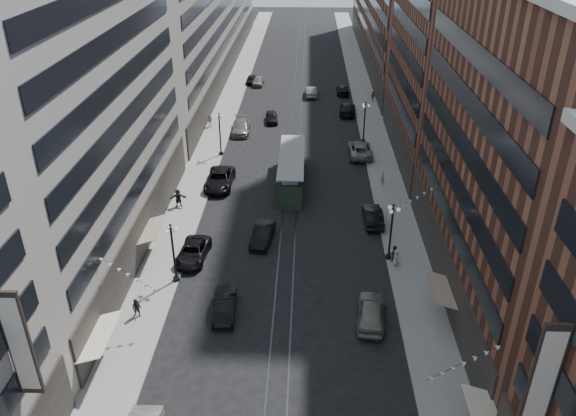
# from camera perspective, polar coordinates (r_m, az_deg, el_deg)

# --- Properties ---
(ground) EXTENTS (220.00, 220.00, 0.00)m
(ground) POSITION_cam_1_polar(r_m,az_deg,el_deg) (76.02, 0.66, 6.75)
(ground) COLOR black
(ground) RESTS_ON ground
(sidewalk_west) EXTENTS (4.00, 180.00, 0.15)m
(sidewalk_west) POSITION_cam_1_polar(r_m,az_deg,el_deg) (86.27, -6.59, 9.33)
(sidewalk_west) COLOR gray
(sidewalk_west) RESTS_ON ground
(sidewalk_east) EXTENTS (4.00, 180.00, 0.15)m
(sidewalk_east) POSITION_cam_1_polar(r_m,az_deg,el_deg) (85.84, 8.29, 9.12)
(sidewalk_east) COLOR gray
(sidewalk_east) RESTS_ON ground
(rail_west) EXTENTS (0.12, 180.00, 0.02)m
(rail_west) POSITION_cam_1_polar(r_m,az_deg,el_deg) (85.39, 0.36, 9.26)
(rail_west) COLOR #2D2D33
(rail_west) RESTS_ON ground
(rail_east) EXTENTS (0.12, 180.00, 0.02)m
(rail_east) POSITION_cam_1_polar(r_m,az_deg,el_deg) (85.36, 1.31, 9.25)
(rail_east) COLOR #2D2D33
(rail_east) RESTS_ON ground
(building_west_mid) EXTENTS (8.00, 36.00, 28.00)m
(building_west_mid) POSITION_cam_1_polar(r_m,az_deg,el_deg) (49.48, -20.53, 9.97)
(building_west_mid) COLOR gray
(building_west_mid) RESTS_ON ground
(building_east_mid) EXTENTS (8.00, 30.00, 24.00)m
(building_east_mid) POSITION_cam_1_polar(r_m,az_deg,el_deg) (44.56, 22.10, 4.92)
(building_east_mid) COLOR brown
(building_east_mid) RESTS_ON ground
(lamppost_sw_far) EXTENTS (1.03, 1.14, 5.52)m
(lamppost_sw_far) POSITION_cam_1_polar(r_m,az_deg,el_deg) (47.33, -11.59, -4.28)
(lamppost_sw_far) COLOR black
(lamppost_sw_far) RESTS_ON sidewalk_west
(lamppost_sw_mid) EXTENTS (1.03, 1.14, 5.52)m
(lamppost_sw_mid) POSITION_cam_1_polar(r_m,az_deg,el_deg) (71.05, -6.94, 7.61)
(lamppost_sw_mid) COLOR black
(lamppost_sw_mid) RESTS_ON sidewalk_west
(lamppost_se_far) EXTENTS (1.03, 1.14, 5.52)m
(lamppost_se_far) POSITION_cam_1_polar(r_m,az_deg,el_deg) (50.03, 10.43, -2.22)
(lamppost_se_far) COLOR black
(lamppost_se_far) RESTS_ON sidewalk_east
(lamppost_se_mid) EXTENTS (1.03, 1.14, 5.52)m
(lamppost_se_mid) POSITION_cam_1_polar(r_m,az_deg,el_deg) (75.28, 7.77, 8.78)
(lamppost_se_mid) COLOR black
(lamppost_se_mid) RESTS_ON sidewalk_east
(streetcar) EXTENTS (2.81, 12.68, 3.51)m
(streetcar) POSITION_cam_1_polar(r_m,az_deg,el_deg) (63.54, 0.36, 3.76)
(streetcar) COLOR #223626
(streetcar) RESTS_ON ground
(car_2) EXTENTS (2.84, 5.45, 1.47)m
(car_2) POSITION_cam_1_polar(r_m,az_deg,el_deg) (51.26, -9.64, -4.44)
(car_2) COLOR black
(car_2) RESTS_ON ground
(car_4) EXTENTS (2.70, 5.45, 1.79)m
(car_4) POSITION_cam_1_polar(r_m,az_deg,el_deg) (43.99, 8.43, -10.38)
(car_4) COLOR slate
(car_4) RESTS_ON ground
(car_5) EXTENTS (1.91, 4.78, 1.54)m
(car_5) POSITION_cam_1_polar(r_m,az_deg,el_deg) (44.59, -6.44, -9.81)
(car_5) COLOR black
(car_5) RESTS_ON ground
(pedestrian_2) EXTENTS (0.81, 0.49, 1.60)m
(pedestrian_2) POSITION_cam_1_polar(r_m,az_deg,el_deg) (45.28, -15.11, -9.80)
(pedestrian_2) COLOR black
(pedestrian_2) RESTS_ON sidewalk_west
(car_7) EXTENTS (3.03, 6.40, 1.76)m
(car_7) POSITION_cam_1_polar(r_m,az_deg,el_deg) (63.81, -6.96, 2.92)
(car_7) COLOR black
(car_7) RESTS_ON ground
(car_8) EXTENTS (2.68, 5.98, 1.70)m
(car_8) POSITION_cam_1_polar(r_m,az_deg,el_deg) (79.20, -4.81, 8.22)
(car_8) COLOR #69655D
(car_8) RESTS_ON ground
(car_9) EXTENTS (1.82, 4.14, 1.39)m
(car_9) POSITION_cam_1_polar(r_m,az_deg,el_deg) (102.22, -3.76, 12.89)
(car_9) COLOR black
(car_9) RESTS_ON ground
(car_10) EXTENTS (1.84, 4.98, 1.63)m
(car_10) POSITION_cam_1_polar(r_m,az_deg,el_deg) (56.70, 8.61, -0.78)
(car_10) COLOR black
(car_10) RESTS_ON ground
(car_11) EXTENTS (2.87, 6.09, 1.68)m
(car_11) POSITION_cam_1_polar(r_m,az_deg,el_deg) (71.95, 7.31, 5.92)
(car_11) COLOR slate
(car_11) RESTS_ON ground
(car_12) EXTENTS (2.03, 4.89, 1.41)m
(car_12) POSITION_cam_1_polar(r_m,az_deg,el_deg) (96.43, 5.58, 11.86)
(car_12) COLOR black
(car_12) RESTS_ON ground
(car_13) EXTENTS (2.10, 4.41, 1.45)m
(car_13) POSITION_cam_1_polar(r_m,az_deg,el_deg) (83.11, -1.68, 9.22)
(car_13) COLOR black
(car_13) RESTS_ON ground
(car_14) EXTENTS (1.94, 4.96, 1.61)m
(car_14) POSITION_cam_1_polar(r_m,az_deg,el_deg) (94.93, 2.34, 11.76)
(car_14) COLOR gray
(car_14) RESTS_ON ground
(pedestrian_5) EXTENTS (1.87, 0.84, 1.95)m
(pedestrian_5) POSITION_cam_1_polar(r_m,az_deg,el_deg) (59.89, -11.09, 1.02)
(pedestrian_5) COLOR black
(pedestrian_5) RESTS_ON sidewalk_west
(pedestrian_6) EXTENTS (1.15, 0.69, 1.84)m
(pedestrian_6) POSITION_cam_1_polar(r_m,az_deg,el_deg) (81.44, -7.93, 8.80)
(pedestrian_6) COLOR #AD9E8F
(pedestrian_6) RESTS_ON sidewalk_west
(pedestrian_7) EXTENTS (0.86, 0.57, 1.63)m
(pedestrian_7) POSITION_cam_1_polar(r_m,az_deg,el_deg) (50.79, 10.72, -4.57)
(pedestrian_7) COLOR black
(pedestrian_7) RESTS_ON sidewalk_east
(pedestrian_8) EXTENTS (0.74, 0.72, 1.70)m
(pedestrian_8) POSITION_cam_1_polar(r_m,az_deg,el_deg) (64.33, 9.57, 3.06)
(pedestrian_8) COLOR #B2A693
(pedestrian_8) RESTS_ON sidewalk_east
(pedestrian_9) EXTENTS (1.07, 0.59, 1.56)m
(pedestrian_9) POSITION_cam_1_polar(r_m,az_deg,el_deg) (92.90, 8.62, 11.16)
(pedestrian_9) COLOR black
(pedestrian_9) RESTS_ON sidewalk_east
(car_extra_0) EXTENTS (2.01, 4.42, 1.47)m
(car_extra_0) POSITION_cam_1_polar(r_m,az_deg,el_deg) (101.05, -3.04, 12.75)
(car_extra_0) COLOR gray
(car_extra_0) RESTS_ON ground
(car_extra_1) EXTENTS (2.29, 4.98, 1.58)m
(car_extra_1) POSITION_cam_1_polar(r_m,az_deg,el_deg) (53.08, -2.59, -2.68)
(car_extra_1) COLOR black
(car_extra_1) RESTS_ON ground
(car_extra_2) EXTENTS (2.75, 5.89, 1.66)m
(car_extra_2) POSITION_cam_1_polar(r_m,az_deg,el_deg) (86.79, 6.06, 10.00)
(car_extra_2) COLOR black
(car_extra_2) RESTS_ON ground
(pedestrian_extra_0) EXTENTS (0.59, 0.83, 1.53)m
(pedestrian_extra_0) POSITION_cam_1_polar(r_m,az_deg,el_deg) (50.38, 10.88, -4.96)
(pedestrian_extra_0) COLOR #9F9284
(pedestrian_extra_0) RESTS_ON sidewalk_east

